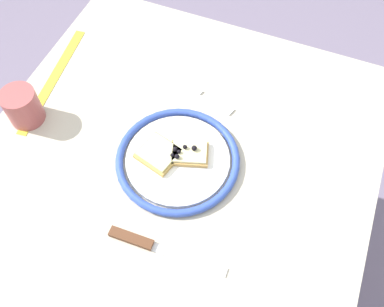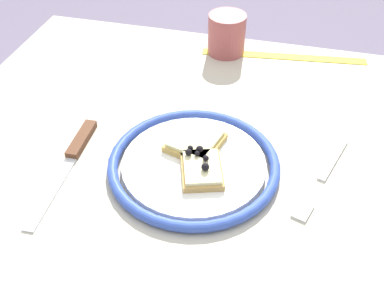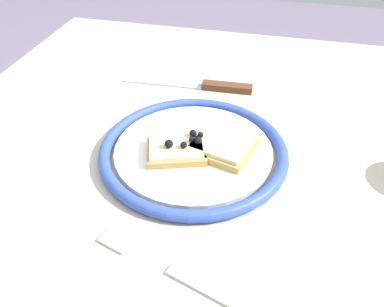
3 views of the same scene
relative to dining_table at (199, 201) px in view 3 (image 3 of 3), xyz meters
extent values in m
cube|color=#BCB29E|center=(0.00, 0.00, 0.08)|extent=(0.91, 0.85, 0.03)
cylinder|color=#4C4742|center=(0.40, -0.37, -0.28)|extent=(0.05, 0.05, 0.70)
cylinder|color=#4C4742|center=(0.40, 0.37, -0.28)|extent=(0.05, 0.05, 0.70)
cylinder|color=white|center=(-0.01, 0.01, 0.10)|extent=(0.23, 0.23, 0.01)
torus|color=#334FB2|center=(-0.01, 0.01, 0.11)|extent=(0.27, 0.27, 0.02)
cube|color=tan|center=(-0.03, 0.03, 0.12)|extent=(0.08, 0.10, 0.01)
cube|color=beige|center=(-0.03, 0.03, 0.12)|extent=(0.07, 0.09, 0.01)
sphere|color=black|center=(0.00, 0.01, 0.13)|extent=(0.01, 0.01, 0.01)
sphere|color=black|center=(-0.03, 0.02, 0.13)|extent=(0.01, 0.01, 0.01)
sphere|color=black|center=(-0.01, 0.01, 0.13)|extent=(0.01, 0.01, 0.01)
sphere|color=black|center=(-0.03, 0.04, 0.13)|extent=(0.01, 0.01, 0.01)
cube|color=tan|center=(0.00, -0.03, 0.12)|extent=(0.10, 0.10, 0.01)
cube|color=beige|center=(0.00, -0.03, 0.12)|extent=(0.09, 0.09, 0.01)
sphere|color=black|center=(0.00, 0.00, 0.13)|extent=(0.01, 0.01, 0.01)
sphere|color=black|center=(-0.01, 0.00, 0.13)|extent=(0.01, 0.01, 0.01)
cube|color=silver|center=(0.18, 0.11, 0.10)|extent=(0.02, 0.15, 0.00)
cube|color=#59331E|center=(0.19, -0.01, 0.10)|extent=(0.02, 0.09, 0.01)
cube|color=silver|center=(-0.22, -0.06, 0.10)|extent=(0.05, 0.11, 0.00)
cube|color=silver|center=(-0.18, 0.06, 0.10)|extent=(0.03, 0.04, 0.00)
camera|label=1|loc=(0.41, 0.21, 0.89)|focal=39.22mm
camera|label=2|loc=(-0.13, 0.52, 0.60)|focal=43.27mm
camera|label=3|loc=(-0.45, -0.10, 0.47)|focal=37.87mm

